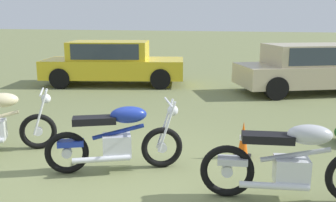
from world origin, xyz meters
TOP-DOWN VIEW (x-y plane):
  - ground_plane at (0.00, 0.00)m, footprint 120.00×120.00m
  - motorcycle_blue at (0.00, 0.13)m, footprint 1.80×1.15m
  - motorcycle_silver at (2.40, -0.08)m, footprint 2.13×0.78m
  - car_yellow at (-3.29, 6.75)m, footprint 4.87×2.93m
  - car_beige at (2.93, 7.21)m, footprint 4.70×3.51m
  - traffic_cone at (1.68, 1.21)m, footprint 0.25×0.25m

SIDE VIEW (x-z plane):
  - ground_plane at x=0.00m, z-range 0.00..0.00m
  - traffic_cone at x=1.68m, z-range -0.02..0.57m
  - motorcycle_blue at x=0.00m, z-range -0.03..0.99m
  - motorcycle_silver at x=2.40m, z-range -0.02..0.99m
  - car_beige at x=2.93m, z-range 0.08..1.51m
  - car_yellow at x=-3.29m, z-range 0.08..1.51m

